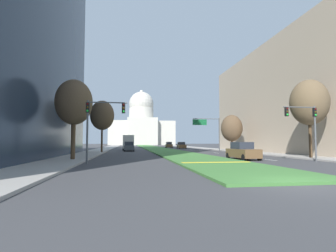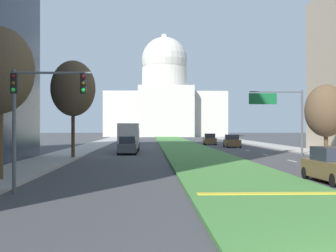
{
  "view_description": "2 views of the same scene",
  "coord_description": "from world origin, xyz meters",
  "px_view_note": "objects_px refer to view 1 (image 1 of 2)",
  "views": [
    {
      "loc": [
        -7.01,
        -9.97,
        1.82
      ],
      "look_at": [
        2.03,
        50.05,
        5.49
      ],
      "focal_mm": 27.85,
      "sensor_mm": 36.0,
      "label": 1
    },
    {
      "loc": [
        -4.72,
        -8.32,
        2.78
      ],
      "look_at": [
        -2.09,
        58.65,
        2.93
      ],
      "focal_mm": 51.28,
      "sensor_mm": 36.0,
      "label": 2
    }
  ],
  "objects_px": {
    "street_tree_left_near": "(74,103)",
    "street_tree_right_near": "(309,103)",
    "traffic_light_near_left": "(98,118)",
    "traffic_light_near_right": "(307,121)",
    "sedan_lead_stopped": "(243,151)",
    "capitol_building": "(141,126)",
    "street_tree_right_mid": "(232,128)",
    "sedan_far_horizon": "(169,145)",
    "overhead_guide_sign": "(209,127)",
    "sedan_distant": "(181,146)",
    "box_truck_delivery": "(128,142)",
    "street_tree_left_mid": "(102,115)",
    "sedan_midblock": "(129,147)"
  },
  "relations": [
    {
      "from": "street_tree_left_near",
      "to": "street_tree_right_near",
      "type": "bearing_deg",
      "value": -2.31
    },
    {
      "from": "traffic_light_near_left",
      "to": "traffic_light_near_right",
      "type": "xyz_separation_m",
      "value": [
        19.0,
        0.3,
        0.0
      ]
    },
    {
      "from": "street_tree_left_near",
      "to": "sedan_lead_stopped",
      "type": "relative_size",
      "value": 1.73
    },
    {
      "from": "capitol_building",
      "to": "traffic_light_near_left",
      "type": "xyz_separation_m",
      "value": [
        -9.5,
        -126.58,
        -6.72
      ]
    },
    {
      "from": "street_tree_left_near",
      "to": "street_tree_right_mid",
      "type": "height_order",
      "value": "street_tree_left_near"
    },
    {
      "from": "sedan_far_horizon",
      "to": "capitol_building",
      "type": "bearing_deg",
      "value": 93.83
    },
    {
      "from": "street_tree_right_near",
      "to": "sedan_far_horizon",
      "type": "bearing_deg",
      "value": 98.17
    },
    {
      "from": "traffic_light_near_right",
      "to": "street_tree_left_near",
      "type": "bearing_deg",
      "value": 169.28
    },
    {
      "from": "traffic_light_near_right",
      "to": "overhead_guide_sign",
      "type": "bearing_deg",
      "value": 92.09
    },
    {
      "from": "sedan_distant",
      "to": "box_truck_delivery",
      "type": "height_order",
      "value": "box_truck_delivery"
    },
    {
      "from": "street_tree_right_near",
      "to": "box_truck_delivery",
      "type": "relative_size",
      "value": 1.33
    },
    {
      "from": "street_tree_left_mid",
      "to": "sedan_midblock",
      "type": "distance_m",
      "value": 9.95
    },
    {
      "from": "street_tree_left_near",
      "to": "sedan_far_horizon",
      "type": "relative_size",
      "value": 1.87
    },
    {
      "from": "street_tree_right_mid",
      "to": "sedan_lead_stopped",
      "type": "xyz_separation_m",
      "value": [
        -7.0,
        -19.78,
        -3.45
      ]
    },
    {
      "from": "sedan_far_horizon",
      "to": "box_truck_delivery",
      "type": "relative_size",
      "value": 0.66
    },
    {
      "from": "sedan_lead_stopped",
      "to": "sedan_distant",
      "type": "height_order",
      "value": "sedan_lead_stopped"
    },
    {
      "from": "traffic_light_near_left",
      "to": "sedan_far_horizon",
      "type": "xyz_separation_m",
      "value": [
        14.3,
        54.96,
        -2.97
      ]
    },
    {
      "from": "street_tree_right_near",
      "to": "sedan_distant",
      "type": "height_order",
      "value": "street_tree_right_near"
    },
    {
      "from": "sedan_far_horizon",
      "to": "box_truck_delivery",
      "type": "xyz_separation_m",
      "value": [
        -11.88,
        -19.56,
        0.85
      ]
    },
    {
      "from": "sedan_far_horizon",
      "to": "street_tree_right_near",
      "type": "bearing_deg",
      "value": -81.83
    },
    {
      "from": "traffic_light_near_right",
      "to": "sedan_far_horizon",
      "type": "xyz_separation_m",
      "value": [
        -4.7,
        54.66,
        -2.97
      ]
    },
    {
      "from": "traffic_light_near_right",
      "to": "street_tree_left_near",
      "type": "distance_m",
      "value": 22.29
    },
    {
      "from": "sedan_distant",
      "to": "sedan_far_horizon",
      "type": "relative_size",
      "value": 1.1
    },
    {
      "from": "street_tree_left_mid",
      "to": "street_tree_left_near",
      "type": "bearing_deg",
      "value": -93.08
    },
    {
      "from": "overhead_guide_sign",
      "to": "sedan_lead_stopped",
      "type": "bearing_deg",
      "value": -99.57
    },
    {
      "from": "traffic_light_near_right",
      "to": "sedan_lead_stopped",
      "type": "height_order",
      "value": "traffic_light_near_right"
    },
    {
      "from": "street_tree_left_near",
      "to": "street_tree_right_mid",
      "type": "distance_m",
      "value": 30.47
    },
    {
      "from": "capitol_building",
      "to": "street_tree_right_near",
      "type": "height_order",
      "value": "capitol_building"
    },
    {
      "from": "street_tree_right_near",
      "to": "overhead_guide_sign",
      "type": "bearing_deg",
      "value": 98.81
    },
    {
      "from": "traffic_light_near_right",
      "to": "sedan_midblock",
      "type": "bearing_deg",
      "value": 119.63
    },
    {
      "from": "street_tree_right_near",
      "to": "sedan_far_horizon",
      "type": "relative_size",
      "value": 2.02
    },
    {
      "from": "street_tree_left_near",
      "to": "street_tree_right_mid",
      "type": "relative_size",
      "value": 1.17
    },
    {
      "from": "street_tree_right_mid",
      "to": "overhead_guide_sign",
      "type": "bearing_deg",
      "value": 128.61
    },
    {
      "from": "traffic_light_near_right",
      "to": "sedan_distant",
      "type": "xyz_separation_m",
      "value": [
        -2.81,
        45.13,
        -2.97
      ]
    },
    {
      "from": "street_tree_right_near",
      "to": "box_truck_delivery",
      "type": "xyz_separation_m",
      "value": [
        -19.27,
        31.96,
        -4.35
      ]
    },
    {
      "from": "traffic_light_near_left",
      "to": "sedan_midblock",
      "type": "xyz_separation_m",
      "value": [
        2.57,
        29.18,
        -2.94
      ]
    },
    {
      "from": "street_tree_left_near",
      "to": "box_truck_delivery",
      "type": "xyz_separation_m",
      "value": [
        5.25,
        30.97,
        -3.95
      ]
    },
    {
      "from": "street_tree_left_near",
      "to": "sedan_lead_stopped",
      "type": "bearing_deg",
      "value": -3.03
    },
    {
      "from": "sedan_far_horizon",
      "to": "street_tree_right_mid",
      "type": "bearing_deg",
      "value": -77.96
    },
    {
      "from": "traffic_light_near_right",
      "to": "sedan_lead_stopped",
      "type": "relative_size",
      "value": 1.14
    },
    {
      "from": "sedan_distant",
      "to": "sedan_midblock",
      "type": "bearing_deg",
      "value": -129.95
    },
    {
      "from": "traffic_light_near_left",
      "to": "sedan_distant",
      "type": "height_order",
      "value": "traffic_light_near_left"
    },
    {
      "from": "traffic_light_near_left",
      "to": "sedan_far_horizon",
      "type": "relative_size",
      "value": 1.23
    },
    {
      "from": "traffic_light_near_left",
      "to": "sedan_far_horizon",
      "type": "bearing_deg",
      "value": 75.42
    },
    {
      "from": "sedan_lead_stopped",
      "to": "box_truck_delivery",
      "type": "height_order",
      "value": "box_truck_delivery"
    },
    {
      "from": "traffic_light_near_right",
      "to": "street_tree_left_near",
      "type": "relative_size",
      "value": 0.66
    },
    {
      "from": "street_tree_left_near",
      "to": "street_tree_left_mid",
      "type": "xyz_separation_m",
      "value": [
        0.95,
        17.6,
        0.52
      ]
    },
    {
      "from": "capitol_building",
      "to": "sedan_lead_stopped",
      "type": "xyz_separation_m",
      "value": [
        4.55,
        -123.03,
        -9.69
      ]
    },
    {
      "from": "street_tree_left_near",
      "to": "sedan_lead_stopped",
      "type": "height_order",
      "value": "street_tree_left_near"
    },
    {
      "from": "street_tree_right_mid",
      "to": "box_truck_delivery",
      "type": "relative_size",
      "value": 1.05
    }
  ]
}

